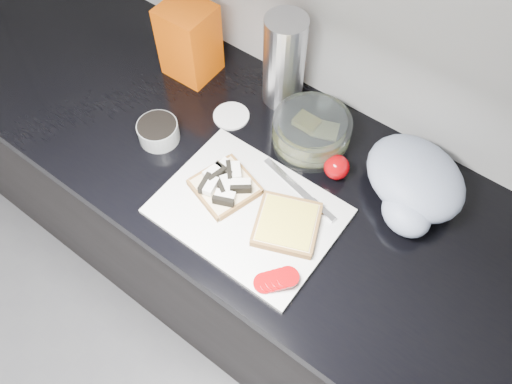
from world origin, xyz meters
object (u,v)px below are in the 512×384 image
glass_bowl (311,132)px  steel_canister (284,62)px  bread_bag (189,41)px  cutting_board (248,211)px

glass_bowl → steel_canister: bearing=150.0°
bread_bag → steel_canister: bearing=12.9°
glass_bowl → steel_canister: (-0.14, 0.08, 0.09)m
cutting_board → steel_canister: (-0.14, 0.34, 0.12)m
cutting_board → bread_bag: size_ratio=1.97×
glass_bowl → bread_bag: (-0.40, 0.02, 0.06)m
steel_canister → glass_bowl: bearing=-30.0°
cutting_board → bread_bag: 0.50m
steel_canister → bread_bag: bearing=-166.1°
cutting_board → steel_canister: size_ratio=1.59×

